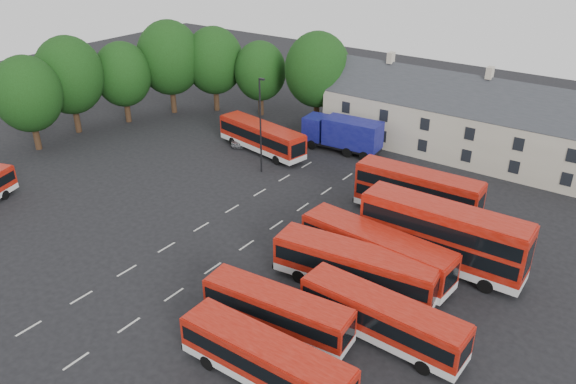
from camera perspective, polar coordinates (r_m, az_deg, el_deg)
name	(u,v)px	position (r m, az deg, el deg)	size (l,w,h in m)	color
ground	(184,237)	(47.23, -10.48, -4.50)	(140.00, 140.00, 0.00)	black
lane_markings	(223,236)	(46.89, -6.59, -4.43)	(5.15, 33.80, 0.01)	beige
treeline	(173,70)	(71.14, -11.65, 12.01)	(29.92, 32.59, 12.01)	black
terrace_houses	(481,125)	(62.78, 19.03, 6.42)	(35.70, 7.13, 10.06)	beige
bus_row_a	(265,358)	(32.63, -2.34, -16.50)	(10.69, 2.63, 3.01)	silver
bus_row_b	(277,308)	(36.11, -1.13, -11.72)	(10.13, 3.21, 2.82)	silver
bus_row_c	(382,316)	(35.79, 9.53, -12.29)	(10.79, 2.84, 3.03)	silver
bus_row_d	(355,265)	(39.71, 6.79, -7.41)	(11.86, 4.05, 3.29)	silver
bus_row_e	(376,248)	(41.71, 8.94, -5.67)	(12.01, 3.61, 3.35)	silver
bus_dd_south	(443,233)	(42.89, 15.44, -4.08)	(12.30, 3.04, 5.03)	silver
bus_dd_north	(417,192)	(49.28, 13.00, -0.02)	(10.85, 2.86, 4.42)	silver
bus_north	(262,136)	(61.99, -2.69, 5.74)	(11.70, 4.56, 3.23)	silver
box_truck	(343,133)	(62.36, 5.63, 5.97)	(8.95, 3.45, 3.83)	black
silver_car	(239,138)	(65.03, -5.03, 5.51)	(1.63, 4.06, 1.38)	#9EA0A5
lamppost	(261,123)	(55.90, -2.80, 6.97)	(0.67, 0.25, 9.84)	black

